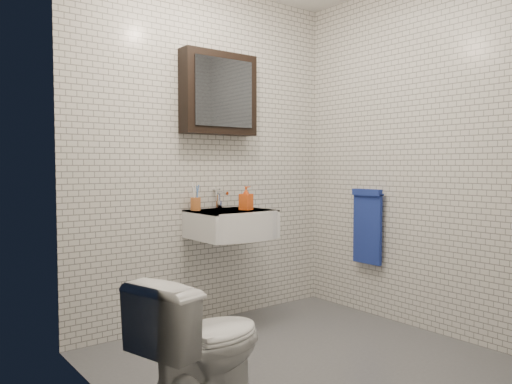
% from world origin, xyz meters
% --- Properties ---
extents(ground, '(2.20, 2.00, 0.01)m').
position_xyz_m(ground, '(0.00, 0.00, 0.01)').
color(ground, '#4D4F55').
rests_on(ground, ground).
extents(room_shell, '(2.22, 2.02, 2.51)m').
position_xyz_m(room_shell, '(0.00, 0.00, 1.47)').
color(room_shell, silver).
rests_on(room_shell, ground).
extents(washbasin, '(0.55, 0.50, 0.20)m').
position_xyz_m(washbasin, '(0.05, 0.73, 0.76)').
color(washbasin, white).
rests_on(washbasin, room_shell).
extents(faucet, '(0.06, 0.20, 0.15)m').
position_xyz_m(faucet, '(0.05, 0.93, 0.92)').
color(faucet, silver).
rests_on(faucet, washbasin).
extents(mirror_cabinet, '(0.60, 0.15, 0.60)m').
position_xyz_m(mirror_cabinet, '(0.05, 0.93, 1.70)').
color(mirror_cabinet, black).
rests_on(mirror_cabinet, room_shell).
extents(towel_rail, '(0.09, 0.30, 0.58)m').
position_xyz_m(towel_rail, '(1.04, 0.35, 0.72)').
color(towel_rail, silver).
rests_on(towel_rail, room_shell).
extents(toothbrush_cup, '(0.08, 0.08, 0.20)m').
position_xyz_m(toothbrush_cup, '(-0.16, 0.91, 0.90)').
color(toothbrush_cup, '#C16830').
rests_on(toothbrush_cup, washbasin).
extents(soap_bottle, '(0.10, 0.10, 0.17)m').
position_xyz_m(soap_bottle, '(0.14, 0.71, 0.94)').
color(soap_bottle, orange).
rests_on(soap_bottle, washbasin).
extents(toilet, '(0.74, 0.54, 0.67)m').
position_xyz_m(toilet, '(-0.80, -0.23, 0.34)').
color(toilet, white).
rests_on(toilet, ground).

